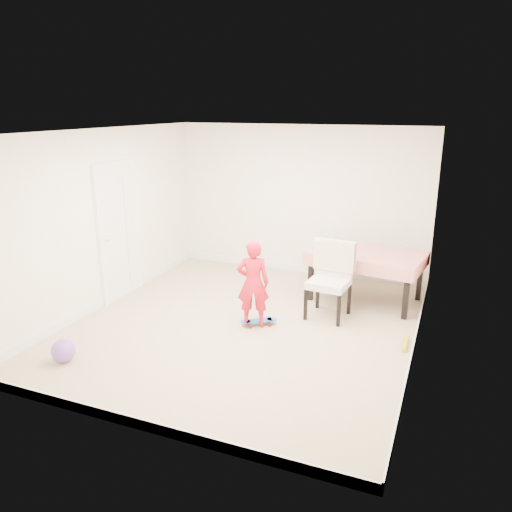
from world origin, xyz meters
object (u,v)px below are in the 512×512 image
at_px(dining_table, 365,276).
at_px(dining_chair, 329,281).
at_px(skateboard, 259,323).
at_px(child, 253,286).
at_px(balloon, 63,351).

bearing_deg(dining_table, dining_chair, -105.49).
xyz_separation_m(dining_table, dining_chair, (-0.37, -0.85, 0.15)).
xyz_separation_m(skateboard, child, (-0.06, -0.06, 0.56)).
xyz_separation_m(dining_table, child, (-1.23, -1.55, 0.21)).
height_order(dining_table, dining_chair, dining_chair).
distance_m(dining_table, balloon, 4.42).
xyz_separation_m(dining_chair, balloon, (-2.56, -2.45, -0.40)).
bearing_deg(dining_chair, child, -135.60).
xyz_separation_m(dining_table, skateboard, (-1.18, -1.49, -0.35)).
relative_size(child, balloon, 4.24).
bearing_deg(dining_chair, dining_table, 71.58).
bearing_deg(dining_table, skateboard, -120.13).
relative_size(dining_table, dining_chair, 1.52).
xyz_separation_m(dining_chair, child, (-0.86, -0.70, 0.05)).
distance_m(dining_table, skateboard, 1.93).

